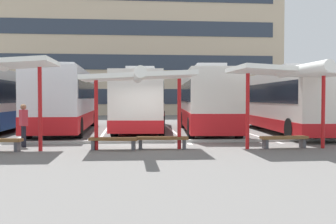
{
  "coord_description": "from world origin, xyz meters",
  "views": [
    {
      "loc": [
        -0.58,
        -16.43,
        1.9
      ],
      "look_at": [
        1.26,
        2.59,
        1.23
      ],
      "focal_mm": 43.38,
      "sensor_mm": 36.0,
      "label": 1
    }
  ],
  "objects_px": {
    "coach_bus_1": "(66,101)",
    "bench_3": "(284,139)",
    "coach_bus_4": "(284,102)",
    "bench_1": "(114,141)",
    "bench_2": "(162,140)",
    "waiting_shelter_2": "(289,73)",
    "coach_bus_2": "(143,101)",
    "waiting_shelter_1": "(138,78)",
    "coach_bus_3": "(207,102)",
    "bench_0": "(0,142)",
    "waiting_passenger_0": "(23,122)"
  },
  "relations": [
    {
      "from": "bench_1",
      "to": "coach_bus_3",
      "type": "bearing_deg",
      "value": 55.56
    },
    {
      "from": "coach_bus_2",
      "to": "coach_bus_4",
      "type": "distance_m",
      "value": 8.09
    },
    {
      "from": "bench_3",
      "to": "coach_bus_4",
      "type": "bearing_deg",
      "value": 68.59
    },
    {
      "from": "coach_bus_3",
      "to": "bench_3",
      "type": "relative_size",
      "value": 5.6
    },
    {
      "from": "coach_bus_2",
      "to": "waiting_shelter_2",
      "type": "distance_m",
      "value": 10.99
    },
    {
      "from": "bench_0",
      "to": "waiting_shelter_1",
      "type": "xyz_separation_m",
      "value": [
        4.88,
        -0.15,
        2.29
      ]
    },
    {
      "from": "coach_bus_1",
      "to": "bench_1",
      "type": "xyz_separation_m",
      "value": [
        2.99,
        -8.53,
        -1.38
      ]
    },
    {
      "from": "coach_bus_2",
      "to": "bench_3",
      "type": "xyz_separation_m",
      "value": [
        5.02,
        -9.3,
        -1.35
      ]
    },
    {
      "from": "bench_3",
      "to": "waiting_passenger_0",
      "type": "relative_size",
      "value": 1.1
    },
    {
      "from": "coach_bus_4",
      "to": "waiting_shelter_1",
      "type": "relative_size",
      "value": 2.71
    },
    {
      "from": "bench_0",
      "to": "bench_1",
      "type": "relative_size",
      "value": 0.86
    },
    {
      "from": "coach_bus_2",
      "to": "coach_bus_4",
      "type": "bearing_deg",
      "value": -17.07
    },
    {
      "from": "coach_bus_3",
      "to": "bench_0",
      "type": "bearing_deg",
      "value": -141.12
    },
    {
      "from": "coach_bus_1",
      "to": "bench_3",
      "type": "height_order",
      "value": "coach_bus_1"
    },
    {
      "from": "coach_bus_1",
      "to": "waiting_shelter_1",
      "type": "bearing_deg",
      "value": -65.99
    },
    {
      "from": "coach_bus_2",
      "to": "bench_2",
      "type": "bearing_deg",
      "value": -87.27
    },
    {
      "from": "waiting_shelter_2",
      "to": "waiting_shelter_1",
      "type": "bearing_deg",
      "value": 176.61
    },
    {
      "from": "coach_bus_3",
      "to": "waiting_shelter_1",
      "type": "distance_m",
      "value": 8.3
    },
    {
      "from": "waiting_shelter_1",
      "to": "bench_1",
      "type": "xyz_separation_m",
      "value": [
        -0.9,
        0.2,
        -2.28
      ]
    },
    {
      "from": "coach_bus_3",
      "to": "bench_0",
      "type": "distance_m",
      "value": 11.39
    },
    {
      "from": "coach_bus_4",
      "to": "bench_2",
      "type": "distance_m",
      "value": 9.98
    },
    {
      "from": "waiting_shelter_2",
      "to": "bench_3",
      "type": "height_order",
      "value": "waiting_shelter_2"
    },
    {
      "from": "coach_bus_1",
      "to": "waiting_passenger_0",
      "type": "height_order",
      "value": "coach_bus_1"
    },
    {
      "from": "coach_bus_3",
      "to": "coach_bus_4",
      "type": "xyz_separation_m",
      "value": [
        4.27,
        -0.24,
        0.03
      ]
    },
    {
      "from": "bench_1",
      "to": "bench_3",
      "type": "distance_m",
      "value": 6.39
    },
    {
      "from": "coach_bus_4",
      "to": "waiting_shelter_2",
      "type": "height_order",
      "value": "coach_bus_4"
    },
    {
      "from": "coach_bus_3",
      "to": "waiting_shelter_2",
      "type": "xyz_separation_m",
      "value": [
        1.56,
        -7.57,
        1.15
      ]
    },
    {
      "from": "coach_bus_2",
      "to": "waiting_shelter_1",
      "type": "bearing_deg",
      "value": -92.86
    },
    {
      "from": "bench_0",
      "to": "coach_bus_3",
      "type": "bearing_deg",
      "value": 38.88
    },
    {
      "from": "coach_bus_2",
      "to": "coach_bus_4",
      "type": "xyz_separation_m",
      "value": [
        7.73,
        -2.37,
        -0.0
      ]
    },
    {
      "from": "coach_bus_4",
      "to": "coach_bus_1",
      "type": "bearing_deg",
      "value": 171.91
    },
    {
      "from": "coach_bus_1",
      "to": "bench_2",
      "type": "bearing_deg",
      "value": -60.26
    },
    {
      "from": "coach_bus_2",
      "to": "coach_bus_4",
      "type": "relative_size",
      "value": 0.95
    },
    {
      "from": "coach_bus_1",
      "to": "coach_bus_3",
      "type": "height_order",
      "value": "coach_bus_1"
    },
    {
      "from": "waiting_shelter_1",
      "to": "waiting_shelter_2",
      "type": "bearing_deg",
      "value": -3.39
    },
    {
      "from": "coach_bus_1",
      "to": "bench_3",
      "type": "relative_size",
      "value": 6.24
    },
    {
      "from": "waiting_shelter_2",
      "to": "bench_3",
      "type": "distance_m",
      "value": 2.5
    },
    {
      "from": "bench_1",
      "to": "waiting_shelter_2",
      "type": "xyz_separation_m",
      "value": [
        6.39,
        -0.53,
        2.47
      ]
    },
    {
      "from": "coach_bus_2",
      "to": "coach_bus_3",
      "type": "xyz_separation_m",
      "value": [
        3.46,
        -2.14,
        -0.03
      ]
    },
    {
      "from": "bench_3",
      "to": "bench_0",
      "type": "bearing_deg",
      "value": 179.64
    },
    {
      "from": "coach_bus_4",
      "to": "waiting_shelter_2",
      "type": "distance_m",
      "value": 7.9
    },
    {
      "from": "coach_bus_4",
      "to": "waiting_shelter_1",
      "type": "xyz_separation_m",
      "value": [
        -8.2,
        -7.01,
        0.94
      ]
    },
    {
      "from": "coach_bus_3",
      "to": "waiting_passenger_0",
      "type": "height_order",
      "value": "coach_bus_3"
    },
    {
      "from": "bench_0",
      "to": "bench_1",
      "type": "distance_m",
      "value": 3.98
    },
    {
      "from": "coach_bus_4",
      "to": "waiting_shelter_1",
      "type": "distance_m",
      "value": 10.83
    },
    {
      "from": "coach_bus_4",
      "to": "bench_0",
      "type": "distance_m",
      "value": 14.83
    },
    {
      "from": "bench_2",
      "to": "waiting_shelter_2",
      "type": "xyz_separation_m",
      "value": [
        4.59,
        -0.67,
        2.47
      ]
    },
    {
      "from": "bench_1",
      "to": "bench_3",
      "type": "relative_size",
      "value": 0.99
    },
    {
      "from": "coach_bus_3",
      "to": "bench_2",
      "type": "height_order",
      "value": "coach_bus_3"
    },
    {
      "from": "bench_1",
      "to": "bench_3",
      "type": "height_order",
      "value": "same"
    }
  ]
}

